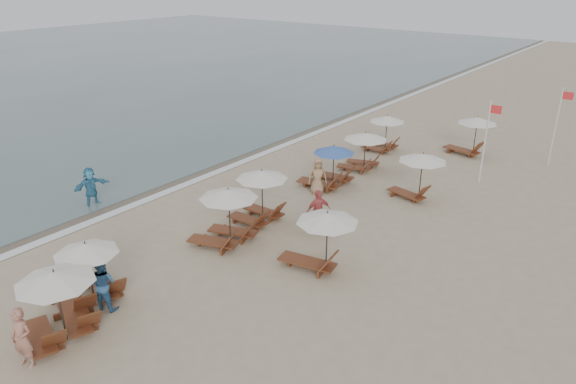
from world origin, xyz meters
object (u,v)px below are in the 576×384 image
Objects in this scene: inland_station_0 at (318,237)px; waterline_walker at (91,186)px; lounger_station_2 at (225,217)px; beachgoer_far_a at (318,211)px; lounger_station_3 at (258,196)px; lounger_station_6 at (383,132)px; lounger_station_0 at (56,304)px; lounger_station_4 at (328,168)px; beachgoer_mid_a at (103,284)px; lounger_station_1 at (86,275)px; inland_station_2 at (470,133)px; beachgoer_far_b at (318,176)px; lounger_station_5 at (362,149)px; flag_pole_near at (486,138)px; inland_station_1 at (416,170)px; beachgoer_near at (22,338)px.

inland_station_0 is 1.57× the size of waterline_walker.
lounger_station_2 reaches higher than beachgoer_far_a.
lounger_station_3 reaches higher than lounger_station_6.
lounger_station_6 is 1.29× the size of waterline_walker.
lounger_station_0 is 1.12× the size of lounger_station_6.
lounger_station_4 is 1.47× the size of beachgoer_mid_a.
lounger_station_1 is at bearing -97.54° from lounger_station_2.
inland_station_2 reaches higher than lounger_station_6.
lounger_station_1 is 5.69m from lounger_station_2.
waterline_walker is (-7.47, -1.05, -0.25)m from lounger_station_2.
lounger_station_6 is 7.87m from beachgoer_far_b.
lounger_station_2 is at bearing -102.33° from inland_station_2.
lounger_station_0 is 21.32m from lounger_station_6.
inland_station_0 is (3.99, -9.93, 0.14)m from lounger_station_5.
lounger_station_2 is 6.30m from beachgoer_far_b.
flag_pole_near reaches higher than lounger_station_0.
inland_station_1 is at bearing 76.53° from lounger_station_0.
lounger_station_6 reaches higher than waterline_walker.
inland_station_2 is at bearing 81.69° from lounger_station_0.
waterline_walker is at bearing 141.22° from lounger_station_0.
lounger_station_0 is 16.29m from inland_station_1.
lounger_station_1 is 9.27m from beachgoer_far_a.
inland_station_1 is 1.45× the size of beachgoer_far_b.
flag_pole_near is at bearing -61.81° from inland_station_2.
lounger_station_2 is 9.52m from inland_station_1.
lounger_station_5 is at bearing -131.46° from beachgoer_far_a.
beachgoer_far_b is at bearing 90.55° from lounger_station_0.
lounger_station_3 is at bearing -90.44° from lounger_station_4.
lounger_station_4 is 7.92m from flag_pole_near.
lounger_station_3 reaches higher than beachgoer_far_b.
lounger_station_1 is at bearing 12.46° from beachgoer_far_a.
lounger_station_2 is at bearing -109.92° from beachgoer_mid_a.
inland_station_2 is 25.15m from beachgoer_near.
lounger_station_3 is 8.28m from lounger_station_5.
inland_station_0 is at bearing -142.49° from beachgoer_mid_a.
lounger_station_3 is 11.97m from flag_pole_near.
inland_station_0 is at bearing -88.82° from inland_station_2.
beachgoer_near is (-3.39, -9.06, -0.40)m from inland_station_0.
inland_station_0 is at bearing 65.23° from beachgoer_far_a.
lounger_station_1 is 0.95× the size of lounger_station_2.
lounger_station_3 is at bearing -87.85° from lounger_station_6.
lounger_station_6 is at bearing 55.85° from beachgoer_far_b.
lounger_station_0 is 17.72m from lounger_station_5.
beachgoer_near is at bearing -110.55° from inland_station_0.
lounger_station_6 is at bearing 92.80° from lounger_station_2.
lounger_station_6 is (-0.64, 3.58, -0.03)m from lounger_station_5.
inland_station_0 is 9.68m from beachgoer_near.
beachgoer_far_a is at bearing -110.23° from flag_pole_near.
inland_station_1 reaches higher than beachgoer_near.
beachgoer_far_b reaches higher than waterline_walker.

